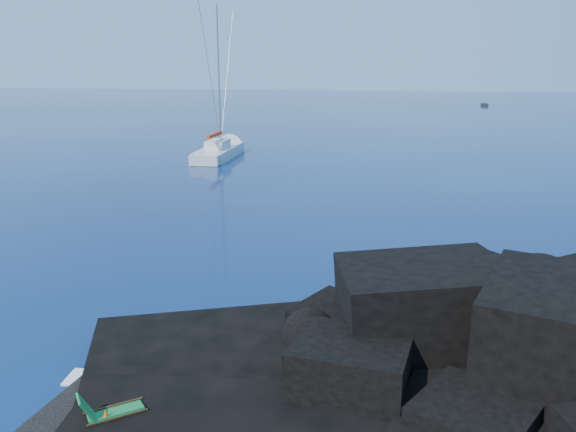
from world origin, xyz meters
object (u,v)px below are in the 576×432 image
deck_chair (115,405)px  distant_boat_a (484,106)px  marker_cone (106,420)px  sailboat (220,157)px

deck_chair → distant_boat_a: bearing=39.6°
marker_cone → sailboat: bearing=103.6°
sailboat → distant_boat_a: size_ratio=3.52×
marker_cone → deck_chair: bearing=75.3°
marker_cone → distant_boat_a: 128.06m
sailboat → deck_chair: (10.40, -42.40, 0.86)m
deck_chair → distant_boat_a: (27.04, 124.84, -0.86)m
marker_cone → distant_boat_a: marker_cone is taller
deck_chair → marker_cone: bearing=-142.9°
deck_chair → distant_boat_a: deck_chair is taller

